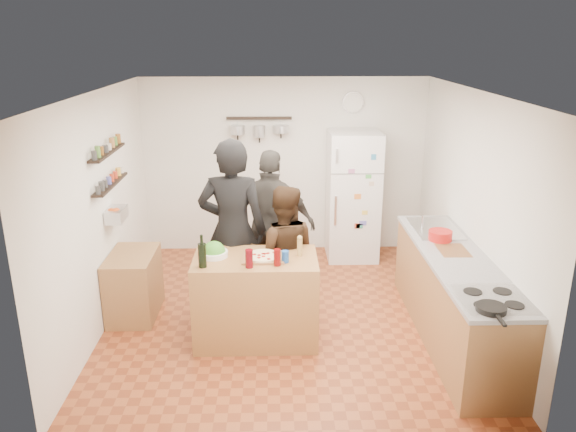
{
  "coord_description": "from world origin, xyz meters",
  "views": [
    {
      "loc": [
        -0.15,
        -5.75,
        3.06
      ],
      "look_at": [
        0.0,
        0.1,
        1.15
      ],
      "focal_mm": 35.0,
      "sensor_mm": 36.0,
      "label": 1
    }
  ],
  "objects_px": {
    "prep_island": "(256,299)",
    "wall_clock": "(353,102)",
    "wine_bottle": "(202,255)",
    "person_back": "(272,224)",
    "person_left": "(233,231)",
    "pepper_mill": "(300,248)",
    "salad_bowl": "(214,254)",
    "red_bowl": "(440,235)",
    "person_center": "(283,254)",
    "counter_run": "(454,298)",
    "side_table": "(134,285)",
    "salt_canister": "(285,257)",
    "fridge": "(353,196)",
    "skillet": "(491,308)"
  },
  "relations": [
    {
      "from": "prep_island",
      "to": "wall_clock",
      "type": "distance_m",
      "value": 3.36
    },
    {
      "from": "wine_bottle",
      "to": "person_back",
      "type": "bearing_deg",
      "value": 63.59
    },
    {
      "from": "person_left",
      "to": "wall_clock",
      "type": "distance_m",
      "value": 2.84
    },
    {
      "from": "wine_bottle",
      "to": "pepper_mill",
      "type": "xyz_separation_m",
      "value": [
        0.95,
        0.27,
        -0.03
      ]
    },
    {
      "from": "salad_bowl",
      "to": "red_bowl",
      "type": "bearing_deg",
      "value": 9.04
    },
    {
      "from": "salad_bowl",
      "to": "person_center",
      "type": "height_order",
      "value": "person_center"
    },
    {
      "from": "prep_island",
      "to": "counter_run",
      "type": "relative_size",
      "value": 0.48
    },
    {
      "from": "pepper_mill",
      "to": "person_back",
      "type": "relative_size",
      "value": 0.1
    },
    {
      "from": "person_back",
      "to": "salad_bowl",
      "type": "bearing_deg",
      "value": 74.68
    },
    {
      "from": "salad_bowl",
      "to": "wine_bottle",
      "type": "xyz_separation_m",
      "value": [
        -0.08,
        -0.27,
        0.09
      ]
    },
    {
      "from": "side_table",
      "to": "red_bowl",
      "type": "bearing_deg",
      "value": -2.21
    },
    {
      "from": "prep_island",
      "to": "salad_bowl",
      "type": "distance_m",
      "value": 0.64
    },
    {
      "from": "salt_canister",
      "to": "person_left",
      "type": "xyz_separation_m",
      "value": [
        -0.56,
        0.62,
        0.05
      ]
    },
    {
      "from": "prep_island",
      "to": "salt_canister",
      "type": "relative_size",
      "value": 10.63
    },
    {
      "from": "prep_island",
      "to": "person_left",
      "type": "distance_m",
      "value": 0.8
    },
    {
      "from": "fridge",
      "to": "wall_clock",
      "type": "bearing_deg",
      "value": 90.0
    },
    {
      "from": "salad_bowl",
      "to": "counter_run",
      "type": "height_order",
      "value": "salad_bowl"
    },
    {
      "from": "person_back",
      "to": "pepper_mill",
      "type": "bearing_deg",
      "value": 118.32
    },
    {
      "from": "fridge",
      "to": "skillet",
      "type": "bearing_deg",
      "value": -79.39
    },
    {
      "from": "person_center",
      "to": "skillet",
      "type": "height_order",
      "value": "person_center"
    },
    {
      "from": "fridge",
      "to": "pepper_mill",
      "type": "bearing_deg",
      "value": -110.91
    },
    {
      "from": "person_center",
      "to": "person_back",
      "type": "bearing_deg",
      "value": -76.98
    },
    {
      "from": "prep_island",
      "to": "side_table",
      "type": "height_order",
      "value": "prep_island"
    },
    {
      "from": "wine_bottle",
      "to": "person_center",
      "type": "distance_m",
      "value": 1.05
    },
    {
      "from": "person_left",
      "to": "person_back",
      "type": "distance_m",
      "value": 0.76
    },
    {
      "from": "skillet",
      "to": "person_center",
      "type": "bearing_deg",
      "value": 135.52
    },
    {
      "from": "pepper_mill",
      "to": "counter_run",
      "type": "bearing_deg",
      "value": -3.1
    },
    {
      "from": "person_center",
      "to": "red_bowl",
      "type": "height_order",
      "value": "person_center"
    },
    {
      "from": "prep_island",
      "to": "person_back",
      "type": "bearing_deg",
      "value": 81.62
    },
    {
      "from": "wine_bottle",
      "to": "person_back",
      "type": "height_order",
      "value": "person_back"
    },
    {
      "from": "salt_canister",
      "to": "fridge",
      "type": "xyz_separation_m",
      "value": [
        1.0,
        2.38,
        -0.07
      ]
    },
    {
      "from": "pepper_mill",
      "to": "person_left",
      "type": "distance_m",
      "value": 0.84
    },
    {
      "from": "pepper_mill",
      "to": "person_left",
      "type": "bearing_deg",
      "value": 147.4
    },
    {
      "from": "wall_clock",
      "to": "side_table",
      "type": "xyz_separation_m",
      "value": [
        -2.69,
        -2.03,
        -1.78
      ]
    },
    {
      "from": "prep_island",
      "to": "skillet",
      "type": "relative_size",
      "value": 5.09
    },
    {
      "from": "salad_bowl",
      "to": "wall_clock",
      "type": "relative_size",
      "value": 0.95
    },
    {
      "from": "person_center",
      "to": "skillet",
      "type": "distance_m",
      "value": 2.33
    },
    {
      "from": "wine_bottle",
      "to": "person_left",
      "type": "height_order",
      "value": "person_left"
    },
    {
      "from": "wine_bottle",
      "to": "salt_canister",
      "type": "relative_size",
      "value": 2.03
    },
    {
      "from": "prep_island",
      "to": "person_left",
      "type": "relative_size",
      "value": 0.61
    },
    {
      "from": "skillet",
      "to": "red_bowl",
      "type": "distance_m",
      "value": 1.64
    },
    {
      "from": "person_left",
      "to": "wall_clock",
      "type": "bearing_deg",
      "value": -122.05
    },
    {
      "from": "salt_canister",
      "to": "person_center",
      "type": "distance_m",
      "value": 0.58
    },
    {
      "from": "salad_bowl",
      "to": "counter_run",
      "type": "bearing_deg",
      "value": -2.01
    },
    {
      "from": "person_left",
      "to": "person_back",
      "type": "bearing_deg",
      "value": -119.85
    },
    {
      "from": "pepper_mill",
      "to": "person_center",
      "type": "relative_size",
      "value": 0.11
    },
    {
      "from": "pepper_mill",
      "to": "side_table",
      "type": "height_order",
      "value": "pepper_mill"
    },
    {
      "from": "counter_run",
      "to": "person_center",
      "type": "bearing_deg",
      "value": 165.34
    },
    {
      "from": "side_table",
      "to": "counter_run",
      "type": "bearing_deg",
      "value": -9.92
    },
    {
      "from": "skillet",
      "to": "salad_bowl",
      "type": "bearing_deg",
      "value": 152.06
    }
  ]
}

